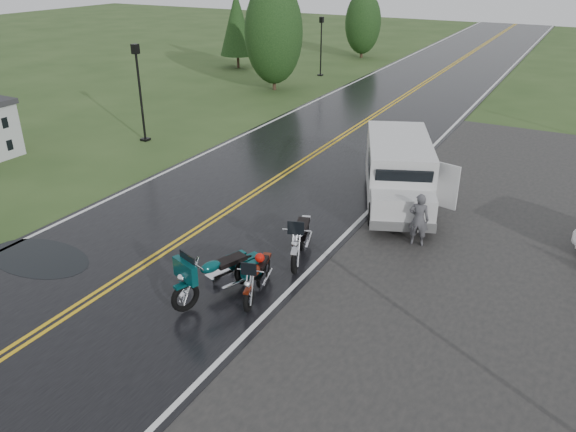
{
  "coord_description": "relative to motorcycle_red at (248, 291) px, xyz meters",
  "views": [
    {
      "loc": [
        9.06,
        -9.48,
        7.14
      ],
      "look_at": [
        2.8,
        2.0,
        1.0
      ],
      "focal_mm": 35.0,
      "sensor_mm": 36.0,
      "label": 1
    }
  ],
  "objects": [
    {
      "name": "ground",
      "position": [
        -3.41,
        0.91,
        -0.56
      ],
      "size": [
        120.0,
        120.0,
        0.0
      ],
      "primitive_type": "plane",
      "color": "#2D471E",
      "rests_on": "ground"
    },
    {
      "name": "tree_left_far",
      "position": [
        -10.26,
        32.11,
        1.46
      ],
      "size": [
        2.62,
        2.62,
        4.03
      ],
      "primitive_type": null,
      "color": "#1E3D19",
      "rests_on": "ground"
    },
    {
      "name": "motorcycle_silver",
      "position": [
        0.13,
        1.9,
        0.09
      ],
      "size": [
        1.47,
        2.36,
        1.31
      ],
      "primitive_type": null,
      "rotation": [
        0.0,
        0.0,
        0.32
      ],
      "color": "#B2B4BB",
      "rests_on": "ground"
    },
    {
      "name": "van_white",
      "position": [
        0.81,
        5.37,
        0.46
      ],
      "size": [
        3.75,
        5.52,
        2.03
      ],
      "primitive_type": null,
      "rotation": [
        0.0,
        0.0,
        0.39
      ],
      "color": "silver",
      "rests_on": "ground"
    },
    {
      "name": "lamp_post_far_left",
      "position": [
        -9.98,
        24.43,
        1.25
      ],
      "size": [
        0.31,
        0.31,
        3.63
      ],
      "primitive_type": null,
      "color": "black",
      "rests_on": "ground"
    },
    {
      "name": "lamp_post_near_left",
      "position": [
        -10.48,
        8.48,
        1.42
      ],
      "size": [
        0.34,
        0.34,
        3.97
      ],
      "primitive_type": null,
      "color": "black",
      "rests_on": "ground"
    },
    {
      "name": "pine_left_far",
      "position": [
        -16.13,
        24.24,
        1.88
      ],
      "size": [
        2.35,
        2.35,
        4.89
      ],
      "primitive_type": null,
      "color": "#1E3D19",
      "rests_on": "ground"
    },
    {
      "name": "motorcycle_teal",
      "position": [
        -1.19,
        -0.66,
        0.13
      ],
      "size": [
        1.58,
        2.49,
        1.38
      ],
      "primitive_type": null,
      "rotation": [
        0.0,
        0.0,
        -0.34
      ],
      "color": "#053A3D",
      "rests_on": "ground"
    },
    {
      "name": "road",
      "position": [
        -3.41,
        10.91,
        -0.54
      ],
      "size": [
        8.0,
        100.0,
        0.04
      ],
      "primitive_type": "cube",
      "color": "black",
      "rests_on": "ground"
    },
    {
      "name": "person_at_van",
      "position": [
        2.29,
        4.82,
        0.17
      ],
      "size": [
        0.59,
        0.45,
        1.47
      ],
      "primitive_type": "imported",
      "rotation": [
        0.0,
        0.0,
        3.34
      ],
      "color": "#46464A",
      "rests_on": "ground"
    },
    {
      "name": "tree_left_mid",
      "position": [
        -10.55,
        19.48,
        1.98
      ],
      "size": [
        3.25,
        3.25,
        5.08
      ],
      "primitive_type": null,
      "color": "#1E3D19",
      "rests_on": "ground"
    },
    {
      "name": "motorcycle_red",
      "position": [
        0.0,
        0.0,
        0.0
      ],
      "size": [
        1.18,
        2.01,
        1.12
      ],
      "primitive_type": null,
      "rotation": [
        0.0,
        0.0,
        0.27
      ],
      "color": "#511609",
      "rests_on": "ground"
    }
  ]
}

